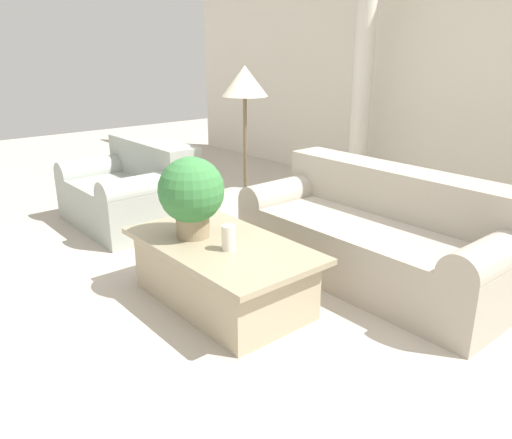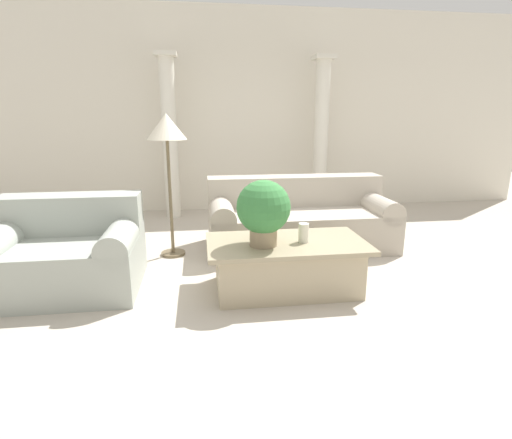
% 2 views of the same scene
% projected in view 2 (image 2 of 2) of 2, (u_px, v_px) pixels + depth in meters
% --- Properties ---
extents(ground_plane, '(16.00, 16.00, 0.00)m').
position_uv_depth(ground_plane, '(281.00, 275.00, 3.98)').
color(ground_plane, '#BCB2A3').
extents(wall_back, '(10.00, 0.06, 3.20)m').
position_uv_depth(wall_back, '(245.00, 112.00, 6.53)').
color(wall_back, silver).
rests_on(wall_back, ground_plane).
extents(sofa_long, '(2.16, 0.98, 0.82)m').
position_uv_depth(sofa_long, '(299.00, 219.00, 4.81)').
color(sofa_long, '#ADA393').
rests_on(sofa_long, ground_plane).
extents(loveseat, '(1.30, 0.98, 0.82)m').
position_uv_depth(loveseat, '(66.00, 251.00, 3.62)').
color(loveseat, '#A2A89E').
rests_on(loveseat, ground_plane).
extents(coffee_table, '(1.41, 0.79, 0.45)m').
position_uv_depth(coffee_table, '(286.00, 265.00, 3.61)').
color(coffee_table, tan).
rests_on(coffee_table, ground_plane).
extents(potted_plant, '(0.46, 0.46, 0.57)m').
position_uv_depth(potted_plant, '(263.00, 209.00, 3.37)').
color(potted_plant, '#937F60').
rests_on(potted_plant, coffee_table).
extents(pillar_candle, '(0.09, 0.09, 0.17)m').
position_uv_depth(pillar_candle, '(304.00, 233.00, 3.51)').
color(pillar_candle, silver).
rests_on(pillar_candle, coffee_table).
extents(floor_lamp, '(0.43, 0.43, 1.57)m').
position_uv_depth(floor_lamp, '(167.00, 134.00, 4.23)').
color(floor_lamp, brown).
rests_on(floor_lamp, ground_plane).
extents(column_left, '(0.31, 0.31, 2.43)m').
position_uv_depth(column_left, '(170.00, 136.00, 6.00)').
color(column_left, silver).
rests_on(column_left, ground_plane).
extents(column_right, '(0.31, 0.31, 2.43)m').
position_uv_depth(column_right, '(321.00, 135.00, 6.32)').
color(column_right, silver).
rests_on(column_right, ground_plane).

